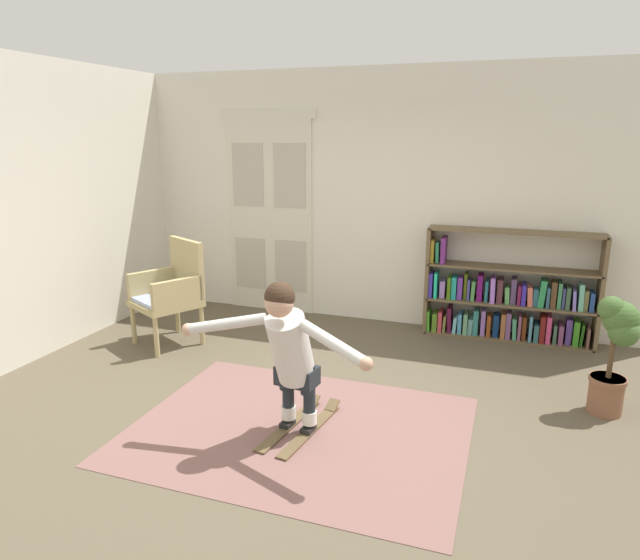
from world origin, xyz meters
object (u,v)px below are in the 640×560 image
Objects in this scene: wicker_chair at (172,290)px; person_skier at (289,346)px; bookshelf at (507,299)px; potted_plant at (615,347)px; skis_pair at (301,425)px.

person_skier is at bearing -36.60° from wicker_chair.
bookshelf is 3.07m from person_skier.
bookshelf is at bearing 119.51° from potted_plant.
wicker_chair is 1.22× the size of skis_pair.
wicker_chair is 0.75× the size of person_skier.
bookshelf is 3.58m from wicker_chair.
skis_pair is (1.94, -1.26, -0.56)m from wicker_chair.
skis_pair is (-2.24, -1.07, -0.52)m from potted_plant.
person_skier reaches higher than skis_pair.
person_skier reaches higher than wicker_chair.
bookshelf is 1.62× the size of wicker_chair.
wicker_chair is 2.38m from skis_pair.
person_skier is at bearing -151.39° from potted_plant.
potted_plant is 0.65× the size of person_skier.
potted_plant is 2.53m from skis_pair.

